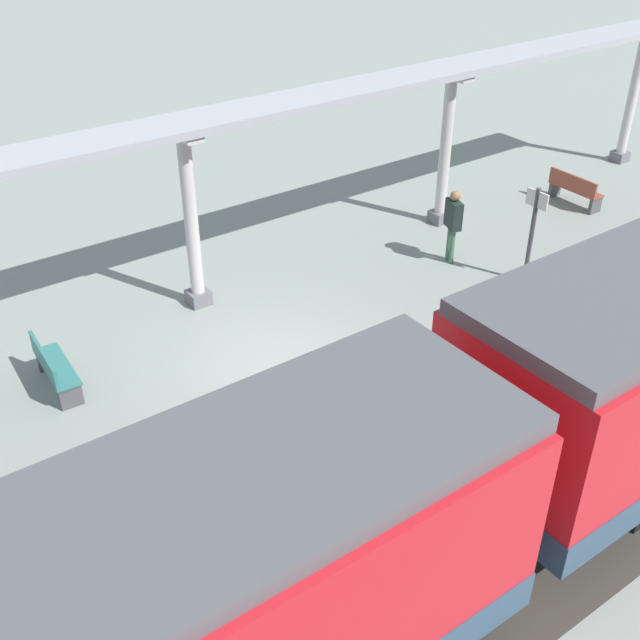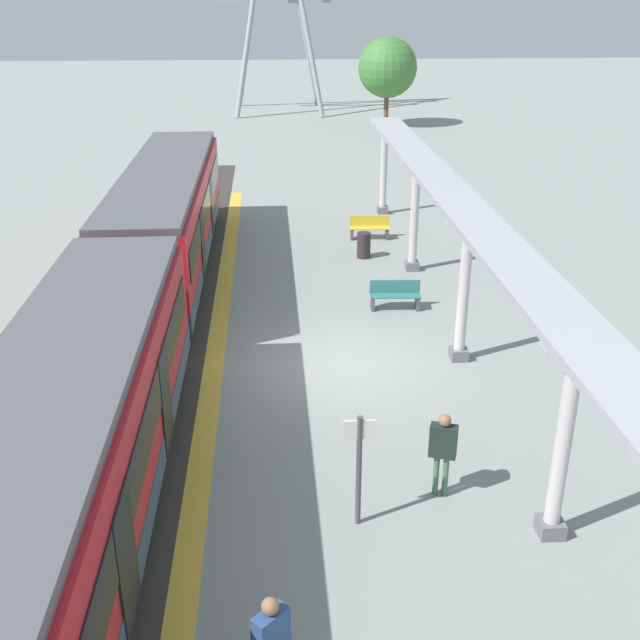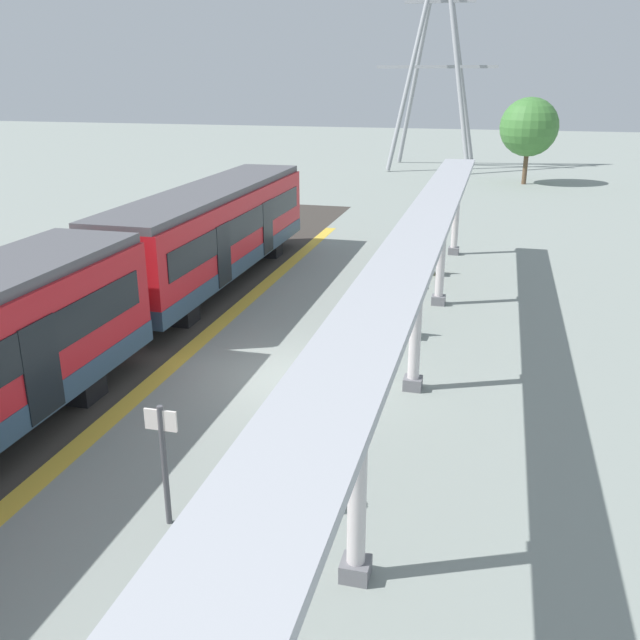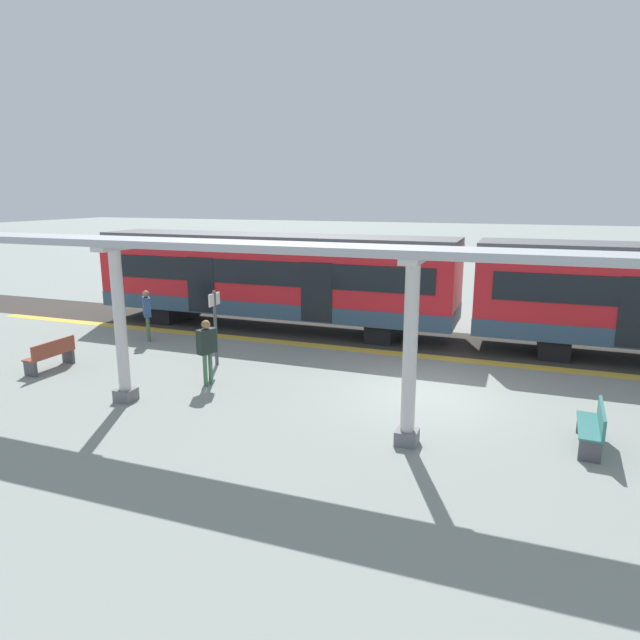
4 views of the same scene
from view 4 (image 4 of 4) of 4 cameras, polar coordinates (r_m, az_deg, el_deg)
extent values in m
plane|color=gray|center=(14.29, 10.98, -7.44)|extent=(176.00, 176.00, 0.00)
cube|color=gold|center=(17.35, 12.78, -3.88)|extent=(0.50, 35.71, 0.01)
cube|color=#38332D|center=(19.12, 13.55, -2.37)|extent=(3.20, 47.71, 0.01)
cube|color=red|center=(20.55, -4.95, 4.50)|extent=(2.60, 13.47, 2.60)
cube|color=#2E475F|center=(20.72, -4.90, 1.69)|extent=(2.63, 13.49, 0.55)
cube|color=#515156|center=(20.39, -5.03, 8.45)|extent=(2.39, 13.47, 0.24)
cube|color=black|center=(19.34, -6.63, 4.87)|extent=(0.03, 12.39, 0.84)
cube|color=black|center=(20.52, -12.21, 3.54)|extent=(0.04, 1.10, 2.00)
cube|color=black|center=(18.52, -0.38, 2.85)|extent=(0.04, 1.10, 2.00)
cube|color=black|center=(19.44, 6.71, -0.89)|extent=(2.21, 0.90, 0.64)
cube|color=black|center=(22.98, -14.64, 0.90)|extent=(2.21, 0.90, 0.64)
cube|color=black|center=(17.63, 30.15, 0.60)|extent=(0.04, 1.10, 2.00)
cube|color=black|center=(18.96, 22.92, -2.18)|extent=(2.21, 0.90, 0.64)
cube|color=slate|center=(14.31, -19.39, -7.29)|extent=(0.44, 0.44, 0.30)
cylinder|color=silver|center=(13.82, -19.94, -0.15)|extent=(0.28, 0.28, 3.35)
cube|color=silver|center=(13.56, -20.50, 7.02)|extent=(1.10, 0.36, 0.12)
cube|color=slate|center=(11.43, 8.94, -11.84)|extent=(0.44, 0.44, 0.30)
cylinder|color=silver|center=(10.80, 9.27, -3.00)|extent=(0.28, 0.28, 3.35)
cube|color=silver|center=(10.47, 9.61, 6.17)|extent=(1.10, 0.36, 0.12)
cube|color=#A8AAB2|center=(10.50, 8.49, 7.00)|extent=(1.20, 28.88, 0.16)
cube|color=#327572|center=(12.27, 26.06, -9.81)|extent=(1.52, 0.51, 0.04)
cube|color=#327572|center=(12.21, 27.06, -8.92)|extent=(1.50, 0.13, 0.40)
cube|color=#4C4C51|center=(11.74, 26.08, -12.05)|extent=(0.12, 0.40, 0.42)
cube|color=#4C4C51|center=(12.97, 25.84, -9.67)|extent=(0.12, 0.40, 0.42)
cube|color=brown|center=(17.56, -26.14, -3.21)|extent=(1.51, 0.46, 0.04)
cube|color=brown|center=(17.37, -25.78, -2.59)|extent=(1.50, 0.08, 0.40)
cube|color=#4C4C51|center=(17.20, -27.68, -4.49)|extent=(0.11, 0.40, 0.42)
cube|color=#4C4C51|center=(18.06, -24.52, -3.40)|extent=(0.11, 0.40, 0.42)
cylinder|color=#4C4C51|center=(16.34, -10.73, -0.84)|extent=(0.10, 0.10, 2.20)
cube|color=silver|center=(16.16, -10.85, 2.09)|extent=(0.56, 0.04, 0.36)
cylinder|color=#516748|center=(19.82, -17.32, -0.79)|extent=(0.11, 0.11, 0.87)
cylinder|color=#516748|center=(19.65, -17.28, -0.90)|extent=(0.11, 0.11, 0.87)
cube|color=#2F4C7E|center=(19.58, -17.45, 1.31)|extent=(0.53, 0.51, 0.65)
sphere|color=#8E6A4F|center=(19.50, -17.53, 2.58)|extent=(0.23, 0.23, 0.23)
cylinder|color=#436C51|center=(14.85, -11.22, -4.91)|extent=(0.11, 0.11, 0.86)
cylinder|color=#436C51|center=(14.75, -11.75, -5.06)|extent=(0.11, 0.11, 0.86)
cube|color=#1E2B26|center=(14.59, -11.62, -2.15)|extent=(0.55, 0.38, 0.65)
sphere|color=#956C44|center=(14.48, -11.70, -0.47)|extent=(0.23, 0.23, 0.23)
camera|label=1|loc=(23.76, 32.25, 19.67)|focal=43.55mm
camera|label=2|loc=(24.74, -33.57, 20.00)|focal=42.74mm
camera|label=3|loc=(19.41, -44.85, 15.99)|focal=38.76mm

